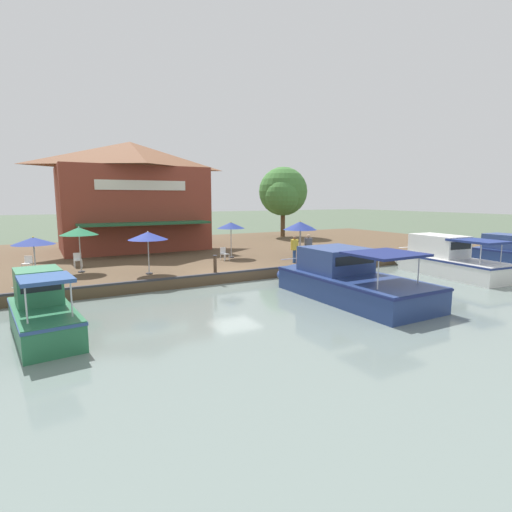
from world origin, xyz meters
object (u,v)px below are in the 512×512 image
(person_at_quay_edge, at_px, (308,245))
(mooring_post, at_px, (215,264))
(cafe_chair_facing_river, at_px, (224,253))
(cafe_chair_mid_patio, at_px, (78,259))
(patio_umbrella_mid_patio_right, at_px, (301,225))
(motorboat_far_downstream, at_px, (442,260))
(cafe_chair_far_corner_seat, at_px, (28,263))
(motorboat_fourth_along, at_px, (41,311))
(patio_umbrella_far_corner, at_px, (33,241))
(patio_umbrella_by_entrance, at_px, (79,231))
(motorboat_nearest_quay, at_px, (340,279))
(tree_upstream_bank, at_px, (283,193))
(waterfront_restaurant, at_px, (132,195))
(patio_umbrella_near_quay_edge, at_px, (300,226))
(patio_umbrella_mid_patio_left, at_px, (231,225))
(motorboat_distant_upstream, at_px, (511,254))
(patio_umbrella_back_row, at_px, (148,236))
(person_mid_patio, at_px, (294,246))

(person_at_quay_edge, relative_size, mooring_post, 1.74)
(cafe_chair_facing_river, relative_size, cafe_chair_mid_patio, 1.00)
(patio_umbrella_mid_patio_right, height_order, motorboat_far_downstream, patio_umbrella_mid_patio_right)
(cafe_chair_far_corner_seat, bearing_deg, mooring_post, 56.18)
(motorboat_fourth_along, bearing_deg, patio_umbrella_far_corner, -178.85)
(patio_umbrella_by_entrance, distance_m, motorboat_nearest_quay, 14.32)
(patio_umbrella_far_corner, bearing_deg, tree_upstream_bank, 122.43)
(waterfront_restaurant, xyz_separation_m, patio_umbrella_mid_patio_right, (8.84, 10.32, -2.19))
(patio_umbrella_mid_patio_right, xyz_separation_m, tree_upstream_bank, (-11.32, 5.66, 2.52))
(person_at_quay_edge, relative_size, tree_upstream_bank, 0.25)
(patio_umbrella_near_quay_edge, xyz_separation_m, patio_umbrella_mid_patio_left, (-2.58, -3.96, -0.01))
(motorboat_distant_upstream, bearing_deg, person_at_quay_edge, -113.92)
(cafe_chair_mid_patio, bearing_deg, person_at_quay_edge, 68.65)
(cafe_chair_facing_river, bearing_deg, motorboat_distant_upstream, 62.32)
(patio_umbrella_mid_patio_right, bearing_deg, cafe_chair_far_corner_seat, -94.75)
(waterfront_restaurant, relative_size, tree_upstream_bank, 1.54)
(patio_umbrella_mid_patio_left, height_order, motorboat_fourth_along, patio_umbrella_mid_patio_left)
(patio_umbrella_back_row, relative_size, patio_umbrella_by_entrance, 0.92)
(patio_umbrella_far_corner, bearing_deg, patio_umbrella_by_entrance, 142.79)
(mooring_post, bearing_deg, patio_umbrella_mid_patio_right, 117.09)
(motorboat_nearest_quay, height_order, mooring_post, motorboat_nearest_quay)
(motorboat_far_downstream, distance_m, mooring_post, 13.92)
(mooring_post, bearing_deg, patio_umbrella_mid_patio_left, 146.30)
(motorboat_fourth_along, xyz_separation_m, motorboat_far_downstream, (-0.29, 21.70, 0.13))
(cafe_chair_mid_patio, distance_m, motorboat_far_downstream, 22.11)
(patio_umbrella_mid_patio_right, bearing_deg, motorboat_fourth_along, -62.43)
(person_at_quay_edge, bearing_deg, patio_umbrella_near_quay_edge, 164.32)
(patio_umbrella_back_row, distance_m, cafe_chair_facing_river, 6.33)
(waterfront_restaurant, bearing_deg, patio_umbrella_far_corner, -30.19)
(person_mid_patio, bearing_deg, person_at_quay_edge, 77.56)
(patio_umbrella_back_row, height_order, cafe_chair_mid_patio, patio_umbrella_back_row)
(patio_umbrella_far_corner, bearing_deg, patio_umbrella_mid_patio_right, 100.84)
(patio_umbrella_far_corner, distance_m, motorboat_nearest_quay, 14.46)
(motorboat_distant_upstream, xyz_separation_m, tree_upstream_bank, (-20.65, -5.10, 4.32))
(patio_umbrella_mid_patio_left, relative_size, motorboat_fourth_along, 0.43)
(motorboat_far_downstream, bearing_deg, patio_umbrella_near_quay_edge, -138.02)
(patio_umbrella_back_row, relative_size, cafe_chair_facing_river, 2.76)
(waterfront_restaurant, relative_size, person_at_quay_edge, 6.29)
(patio_umbrella_mid_patio_left, distance_m, mooring_post, 6.25)
(mooring_post, bearing_deg, motorboat_far_downstream, 72.39)
(motorboat_nearest_quay, xyz_separation_m, mooring_post, (-5.38, -4.19, 0.25))
(patio_umbrella_by_entrance, bearing_deg, patio_umbrella_far_corner, -37.21)
(patio_umbrella_back_row, xyz_separation_m, motorboat_fourth_along, (6.22, -5.28, -1.85))
(patio_umbrella_far_corner, distance_m, person_mid_patio, 14.51)
(patio_umbrella_near_quay_edge, xyz_separation_m, mooring_post, (2.42, -7.29, -1.72))
(cafe_chair_facing_river, relative_size, mooring_post, 0.82)
(cafe_chair_mid_patio, relative_size, motorboat_nearest_quay, 0.09)
(patio_umbrella_far_corner, relative_size, cafe_chair_far_corner_seat, 2.77)
(mooring_post, bearing_deg, patio_umbrella_near_quay_edge, 108.36)
(motorboat_fourth_along, bearing_deg, patio_umbrella_by_entrance, 166.34)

